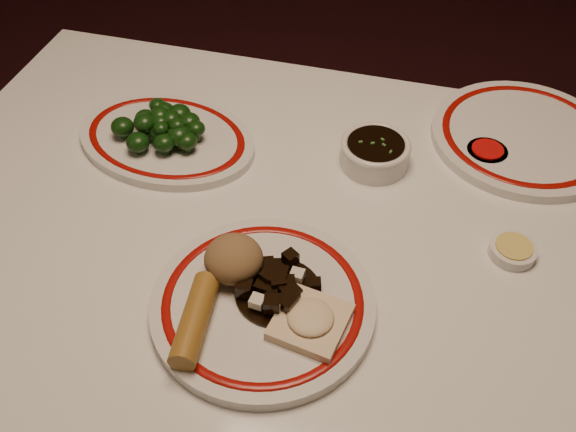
% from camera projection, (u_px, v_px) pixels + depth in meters
% --- Properties ---
extents(dining_table, '(1.20, 0.90, 0.75)m').
position_uv_depth(dining_table, '(291.00, 292.00, 0.95)').
color(dining_table, white).
rests_on(dining_table, ground).
extents(main_plate, '(0.34, 0.34, 0.02)m').
position_uv_depth(main_plate, '(263.00, 304.00, 0.81)').
color(main_plate, silver).
rests_on(main_plate, dining_table).
extents(rice_mound, '(0.08, 0.08, 0.05)m').
position_uv_depth(rice_mound, '(234.00, 259.00, 0.81)').
color(rice_mound, olive).
rests_on(rice_mound, main_plate).
extents(spring_roll, '(0.05, 0.12, 0.03)m').
position_uv_depth(spring_roll, '(195.00, 320.00, 0.76)').
color(spring_roll, olive).
rests_on(spring_roll, main_plate).
extents(fried_wonton, '(0.10, 0.10, 0.02)m').
position_uv_depth(fried_wonton, '(310.00, 320.00, 0.77)').
color(fried_wonton, beige).
rests_on(fried_wonton, main_plate).
extents(stirfry_heap, '(0.11, 0.11, 0.03)m').
position_uv_depth(stirfry_heap, '(278.00, 288.00, 0.80)').
color(stirfry_heap, black).
rests_on(stirfry_heap, main_plate).
extents(broccoli_plate, '(0.33, 0.30, 0.02)m').
position_uv_depth(broccoli_plate, '(167.00, 139.00, 1.04)').
color(broccoli_plate, silver).
rests_on(broccoli_plate, dining_table).
extents(broccoli_pile, '(0.15, 0.13, 0.05)m').
position_uv_depth(broccoli_pile, '(163.00, 125.00, 1.01)').
color(broccoli_pile, '#23471C').
rests_on(broccoli_pile, broccoli_plate).
extents(soy_bowl, '(0.11, 0.11, 0.04)m').
position_uv_depth(soy_bowl, '(375.00, 154.00, 0.99)').
color(soy_bowl, silver).
rests_on(soy_bowl, dining_table).
extents(sweet_sour_dish, '(0.06, 0.06, 0.02)m').
position_uv_depth(sweet_sour_dish, '(487.00, 153.00, 1.01)').
color(sweet_sour_dish, silver).
rests_on(sweet_sour_dish, dining_table).
extents(mustard_dish, '(0.06, 0.06, 0.02)m').
position_uv_depth(mustard_dish, '(513.00, 250.00, 0.87)').
color(mustard_dish, silver).
rests_on(mustard_dish, dining_table).
extents(far_plate, '(0.38, 0.38, 0.02)m').
position_uv_depth(far_plate, '(524.00, 136.00, 1.04)').
color(far_plate, silver).
rests_on(far_plate, dining_table).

